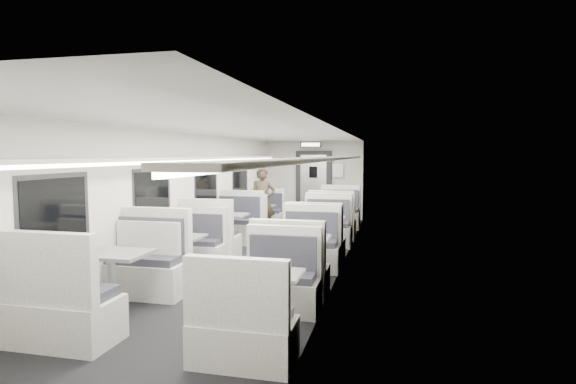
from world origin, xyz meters
The scene contains 19 objects.
room centered at (0.00, 0.00, 1.20)m, with size 3.24×12.24×2.64m.
booth_left_a centered at (-1.00, 3.37, 0.35)m, with size 0.96×1.96×1.05m.
booth_left_b centered at (-1.00, 0.98, 0.39)m, with size 1.08×2.20×1.18m.
booth_left_c centered at (-1.00, -1.08, 0.35)m, with size 0.96×1.95×1.04m.
booth_left_d centered at (-1.00, -2.89, 0.41)m, with size 1.13×2.29×1.22m.
booth_right_a centered at (1.00, 3.57, 0.39)m, with size 1.07×2.17×1.16m.
booth_right_b centered at (1.00, 1.15, 0.38)m, with size 1.05×2.12×1.14m.
booth_right_c centered at (1.00, -0.94, 0.37)m, with size 1.03×2.09×1.12m.
booth_right_d centered at (1.00, -3.01, 0.36)m, with size 0.99×2.00×1.07m.
passenger centered at (-0.69, 2.71, 0.85)m, with size 0.62×0.41×1.70m, color black.
window_a centered at (-1.49, 3.40, 1.35)m, with size 0.02×1.18×0.84m, color black.
window_b centered at (-1.49, 1.20, 1.35)m, with size 0.02×1.18×0.84m, color black.
window_c centered at (-1.49, -1.00, 1.35)m, with size 0.02×1.18×0.84m, color black.
window_d centered at (-1.49, -3.20, 1.35)m, with size 0.02×1.18×0.84m, color black.
luggage_rack_left centered at (-1.24, -0.30, 1.92)m, with size 0.46×10.40×0.09m.
luggage_rack_right centered at (1.24, -0.30, 1.92)m, with size 0.46×10.40×0.09m.
vestibule_door centered at (0.00, 5.93, 1.04)m, with size 1.10×0.13×2.10m.
exit_sign centered at (0.00, 5.44, 2.28)m, with size 0.62×0.12×0.16m.
wall_notice centered at (0.75, 5.92, 1.50)m, with size 0.32×0.02×0.40m, color white.
Camera 1 is at (2.34, -7.67, 1.99)m, focal length 28.00 mm.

